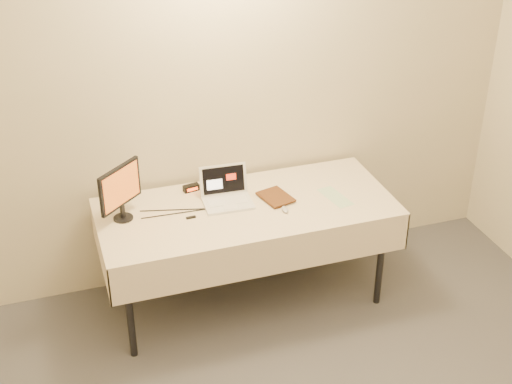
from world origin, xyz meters
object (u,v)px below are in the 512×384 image
object	(u,v)px
monitor	(120,189)
book	(265,187)
table	(247,214)
laptop	(226,194)

from	to	relation	value
monitor	book	bearing A→B (deg)	-46.77
table	laptop	distance (m)	0.19
laptop	book	world-z (taller)	book
laptop	book	bearing A→B (deg)	-20.93
monitor	table	bearing A→B (deg)	-48.13
monitor	book	xyz separation A→B (m)	(0.88, -0.08, -0.10)
table	laptop	xyz separation A→B (m)	(-0.10, 0.11, 0.11)
table	monitor	world-z (taller)	monitor
laptop	monitor	bearing A→B (deg)	-175.93
table	book	xyz separation A→B (m)	(0.12, 0.01, 0.17)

